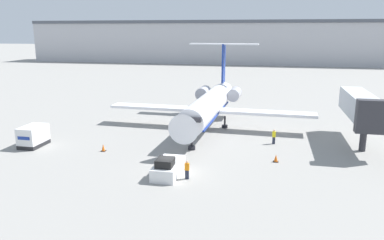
{
  "coord_description": "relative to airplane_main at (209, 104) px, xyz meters",
  "views": [
    {
      "loc": [
        8.4,
        -31.11,
        12.86
      ],
      "look_at": [
        0.0,
        8.21,
        3.2
      ],
      "focal_mm": 35.0,
      "sensor_mm": 36.0,
      "label": 1
    }
  ],
  "objects": [
    {
      "name": "ground_plane",
      "position": [
        -0.45,
        -17.26,
        -3.28
      ],
      "size": [
        600.0,
        600.0,
        0.0
      ],
      "primitive_type": "plane",
      "color": "gray"
    },
    {
      "name": "terminal_building",
      "position": [
        -0.45,
        102.74,
        5.09
      ],
      "size": [
        180.0,
        16.8,
        16.68
      ],
      "color": "#B2B2B7",
      "rests_on": "ground"
    },
    {
      "name": "airplane_main",
      "position": [
        0.0,
        0.0,
        0.0
      ],
      "size": [
        27.68,
        25.44,
        10.86
      ],
      "color": "white",
      "rests_on": "ground"
    },
    {
      "name": "pushback_tug",
      "position": [
        -0.88,
        -17.45,
        -2.58
      ],
      "size": [
        2.11,
        4.71,
        1.87
      ],
      "color": "silver",
      "rests_on": "ground"
    },
    {
      "name": "luggage_cart",
      "position": [
        -18.2,
        -12.24,
        -2.11
      ],
      "size": [
        2.09,
        3.4,
        2.34
      ],
      "color": "#232326",
      "rests_on": "ground"
    },
    {
      "name": "worker_near_tug",
      "position": [
        1.03,
        -18.05,
        -2.38
      ],
      "size": [
        0.4,
        0.24,
        1.72
      ],
      "color": "#232838",
      "rests_on": "ground"
    },
    {
      "name": "worker_by_wing",
      "position": [
        8.54,
        -5.68,
        -2.38
      ],
      "size": [
        0.4,
        0.24,
        1.72
      ],
      "color": "#232838",
      "rests_on": "ground"
    },
    {
      "name": "traffic_cone_left",
      "position": [
        -9.66,
        -12.32,
        -2.89
      ],
      "size": [
        0.51,
        0.51,
        0.81
      ],
      "color": "black",
      "rests_on": "ground"
    },
    {
      "name": "traffic_cone_right",
      "position": [
        8.76,
        -11.88,
        -2.91
      ],
      "size": [
        0.54,
        0.54,
        0.78
      ],
      "color": "black",
      "rests_on": "ground"
    },
    {
      "name": "jet_bridge",
      "position": [
        18.0,
        -3.86,
        1.17
      ],
      "size": [
        3.2,
        12.56,
        6.19
      ],
      "color": "#2D2D33",
      "rests_on": "ground"
    }
  ]
}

